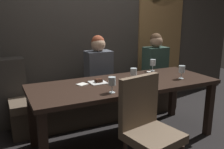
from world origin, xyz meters
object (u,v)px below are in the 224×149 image
Objects in this scene: banquette_bench at (101,104)px; diner_bearded at (155,59)px; wine_glass_near_left at (112,82)px; espresso_cup at (149,74)px; dessert_plate at (98,82)px; diner_redhead at (98,65)px; wine_glass_far_left at (182,69)px; chair_near_side at (147,123)px; dining_table at (125,89)px; wine_glass_far_right at (153,63)px; wine_glass_center_back at (134,72)px.

diner_bearded is (0.96, 0.03, 0.59)m from banquette_bench.
banquette_bench is 15.24× the size of wine_glass_near_left.
espresso_cup is 0.70m from dessert_plate.
wine_glass_far_left is at bearing -50.09° from diner_redhead.
dining_table is at bearing 76.72° from chair_near_side.
chair_near_side reaches higher than wine_glass_far_right.
chair_near_side is 1.08m from wine_glass_far_left.
wine_glass_far_right reaches higher than espresso_cup.
diner_redhead is at bearing 84.51° from chair_near_side.
wine_glass_near_left is 0.86× the size of dessert_plate.
wine_glass_far_right is at bearing -29.69° from banquette_bench.
wine_glass_far_right is (-0.07, 0.50, 0.00)m from wine_glass_far_left.
espresso_cup is (0.31, 0.13, -0.09)m from wine_glass_center_back.
diner_redhead is at bearing -179.38° from diner_bearded.
chair_near_side is at bearing -127.88° from diner_bearded.
diner_redhead reaches higher than espresso_cup.
diner_redhead reaches higher than wine_glass_far_right.
diner_bearded reaches higher than wine_glass_far_left.
dining_table is 13.41× the size of wine_glass_near_left.
dining_table is 13.41× the size of wine_glass_center_back.
wine_glass_far_right is at bearing 98.28° from wine_glass_far_left.
dining_table is 0.44m from espresso_cup.
chair_near_side reaches higher than wine_glass_near_left.
wine_glass_center_back is 1.37× the size of espresso_cup.
banquette_bench is at bearing -29.03° from diner_redhead.
diner_redhead reaches higher than wine_glass_center_back.
wine_glass_near_left is (-0.41, -0.26, -0.00)m from wine_glass_center_back.
wine_glass_far_left is at bearing -13.02° from dining_table.
diner_redhead reaches higher than wine_glass_near_left.
diner_bearded is at bearing 0.62° from diner_redhead.
dessert_plate is at bearing 98.50° from chair_near_side.
banquette_bench is at bearing 129.23° from wine_glass_far_left.
espresso_cup is at bearing -55.37° from banquette_bench.
wine_glass_near_left is (-1.26, -1.01, 0.04)m from diner_bearded.
diner_redhead is 4.78× the size of wine_glass_far_left.
diner_bearded is at bearing 37.25° from dining_table.
espresso_cup reaches higher than dining_table.
diner_bearded is 1.40m from dessert_plate.
diner_redhead reaches higher than banquette_bench.
wine_glass_far_right reaches higher than banquette_bench.
diner_bearded is at bearing 49.94° from wine_glass_far_right.
diner_bearded reaches higher than banquette_bench.
diner_redhead is 4.78× the size of wine_glass_near_left.
diner_redhead is 0.67m from dessert_plate.
wine_glass_far_left is 1.00× the size of wine_glass_near_left.
espresso_cup is at bearing 137.54° from wine_glass_far_left.
dining_table is 0.75m from wine_glass_far_left.
chair_near_side is 1.86m from diner_bearded.
banquette_bench is 3.22× the size of diner_bearded.
wine_glass_far_right is (0.63, 0.34, 0.20)m from dining_table.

